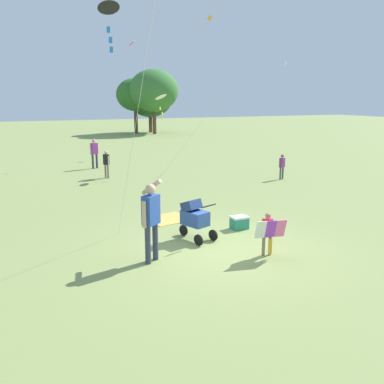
# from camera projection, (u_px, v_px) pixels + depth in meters

# --- Properties ---
(ground_plane) EXTENTS (120.00, 120.00, 0.00)m
(ground_plane) POSITION_uv_depth(u_px,v_px,m) (220.00, 249.00, 9.62)
(ground_plane) COLOR #849351
(treeline_distant) EXTENTS (32.40, 6.60, 6.19)m
(treeline_distant) POSITION_uv_depth(u_px,v_px,m) (46.00, 95.00, 37.04)
(treeline_distant) COLOR brown
(treeline_distant) RESTS_ON ground
(child_with_butterfly_kite) EXTENTS (0.71, 0.41, 1.00)m
(child_with_butterfly_kite) POSITION_uv_depth(u_px,v_px,m) (268.00, 230.00, 9.11)
(child_with_butterfly_kite) COLOR #7F705B
(child_with_butterfly_kite) RESTS_ON ground
(person_adult_flyer) EXTENTS (0.53, 0.69, 1.80)m
(person_adult_flyer) POSITION_uv_depth(u_px,v_px,m) (151.00, 216.00, 8.69)
(person_adult_flyer) COLOR #33384C
(person_adult_flyer) RESTS_ON ground
(stroller) EXTENTS (0.76, 1.12, 1.03)m
(stroller) POSITION_uv_depth(u_px,v_px,m) (194.00, 216.00, 10.20)
(stroller) COLOR black
(stroller) RESTS_ON ground
(kite_adult_black) EXTENTS (0.75, 2.17, 5.65)m
(kite_adult_black) POSITION_uv_depth(u_px,v_px,m) (109.00, 12.00, 9.44)
(kite_adult_black) COLOR black
(kite_adult_black) RESTS_ON ground
(kite_orange_delta) EXTENTS (2.19, 2.49, 3.68)m
(kite_orange_delta) POSITION_uv_depth(u_px,v_px,m) (161.00, 98.00, 18.35)
(kite_orange_delta) COLOR white
(kite_orange_delta) RESTS_ON ground
(distant_kites_cluster) EXTENTS (30.50, 13.26, 6.66)m
(distant_kites_cluster) POSITION_uv_depth(u_px,v_px,m) (59.00, 13.00, 25.61)
(distant_kites_cluster) COLOR red
(person_red_shirt) EXTENTS (0.45, 0.30, 1.48)m
(person_red_shirt) POSITION_uv_depth(u_px,v_px,m) (94.00, 151.00, 20.50)
(person_red_shirt) COLOR #33384C
(person_red_shirt) RESTS_ON ground
(person_sitting_far) EXTENTS (0.25, 0.37, 1.23)m
(person_sitting_far) POSITION_uv_depth(u_px,v_px,m) (106.00, 162.00, 18.05)
(person_sitting_far) COLOR #7F705B
(person_sitting_far) RESTS_ON ground
(person_couple_left) EXTENTS (0.34, 0.21, 1.09)m
(person_couple_left) POSITION_uv_depth(u_px,v_px,m) (282.00, 165.00, 17.77)
(person_couple_left) COLOR #4C4C51
(person_couple_left) RESTS_ON ground
(picnic_blanket) EXTENTS (1.38, 1.28, 0.02)m
(picnic_blanket) POSITION_uv_depth(u_px,v_px,m) (168.00, 219.00, 12.04)
(picnic_blanket) COLOR gold
(picnic_blanket) RESTS_ON ground
(cooler_box) EXTENTS (0.45, 0.33, 0.35)m
(cooler_box) POSITION_uv_depth(u_px,v_px,m) (239.00, 222.00, 11.12)
(cooler_box) COLOR #288466
(cooler_box) RESTS_ON ground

